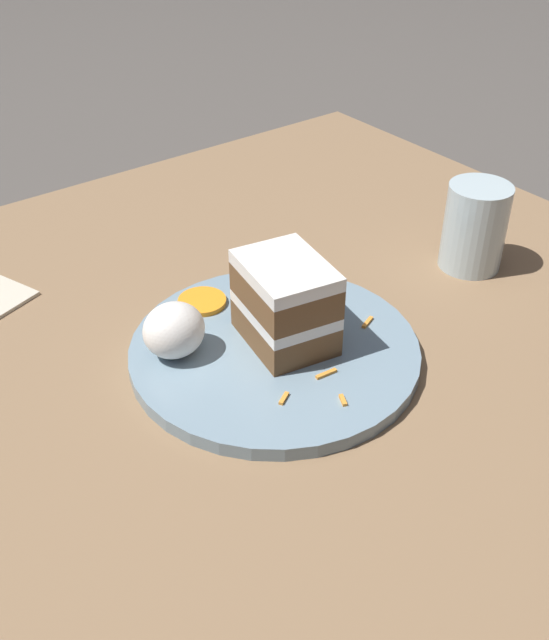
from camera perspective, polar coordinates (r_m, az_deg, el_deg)
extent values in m
plane|color=#4C4742|center=(0.78, 3.03, -3.56)|extent=(6.00, 6.00, 0.00)
cube|color=#846647|center=(0.77, 3.07, -2.74)|extent=(0.93, 0.99, 0.03)
cylinder|color=gray|center=(0.74, 0.00, -2.38)|extent=(0.29, 0.29, 0.01)
cube|color=brown|center=(0.74, 0.82, -0.50)|extent=(0.09, 0.11, 0.03)
cube|color=white|center=(0.72, 0.83, 0.88)|extent=(0.09, 0.11, 0.01)
cube|color=brown|center=(0.71, 0.84, 2.30)|extent=(0.09, 0.11, 0.03)
cube|color=white|center=(0.70, 0.86, 3.83)|extent=(0.09, 0.11, 0.01)
ellipsoid|color=white|center=(0.72, -7.67, -0.77)|extent=(0.06, 0.05, 0.05)
cylinder|color=orange|center=(0.80, -5.54, 1.41)|extent=(0.05, 0.05, 0.01)
cube|color=orange|center=(0.67, 0.72, -5.99)|extent=(0.02, 0.01, 0.00)
cube|color=orange|center=(0.77, 7.10, -0.17)|extent=(0.02, 0.01, 0.00)
cube|color=orange|center=(0.67, 5.24, -6.10)|extent=(0.01, 0.01, 0.00)
cube|color=orange|center=(0.70, 3.96, -4.11)|extent=(0.02, 0.01, 0.00)
cylinder|color=silver|center=(0.90, 15.01, 6.88)|extent=(0.07, 0.07, 0.10)
cylinder|color=silver|center=(0.91, 14.70, 5.05)|extent=(0.06, 0.06, 0.04)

